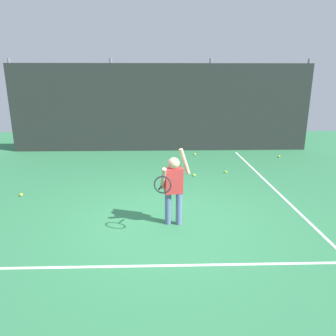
# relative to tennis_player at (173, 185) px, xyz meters

# --- Properties ---
(ground_plane) EXTENTS (20.00, 20.00, 0.00)m
(ground_plane) POSITION_rel_tennis_player_xyz_m (-0.15, 0.04, -0.73)
(ground_plane) COLOR #2D7247
(court_line_baseline) EXTENTS (9.00, 0.05, 0.00)m
(court_line_baseline) POSITION_rel_tennis_player_xyz_m (-0.15, -1.28, -0.72)
(court_line_baseline) COLOR white
(court_line_baseline) RESTS_ON ground
(court_line_sideline) EXTENTS (0.05, 9.00, 0.00)m
(court_line_sideline) POSITION_rel_tennis_player_xyz_m (2.43, 1.04, -0.72)
(court_line_sideline) COLOR white
(court_line_sideline) RESTS_ON ground
(back_fence_windscreen) EXTENTS (10.28, 0.08, 2.96)m
(back_fence_windscreen) POSITION_rel_tennis_player_xyz_m (-0.15, 5.92, 0.75)
(back_fence_windscreen) COLOR #282D2B
(back_fence_windscreen) RESTS_ON ground
(fence_post_0) EXTENTS (0.09, 0.09, 3.11)m
(fence_post_0) POSITION_rel_tennis_player_xyz_m (-5.14, 5.98, 0.83)
(fence_post_0) COLOR slate
(fence_post_0) RESTS_ON ground
(fence_post_1) EXTENTS (0.09, 0.09, 3.11)m
(fence_post_1) POSITION_rel_tennis_player_xyz_m (-1.81, 5.98, 0.83)
(fence_post_1) COLOR slate
(fence_post_1) RESTS_ON ground
(fence_post_2) EXTENTS (0.09, 0.09, 3.11)m
(fence_post_2) POSITION_rel_tennis_player_xyz_m (1.52, 5.98, 0.83)
(fence_post_2) COLOR slate
(fence_post_2) RESTS_ON ground
(fence_post_3) EXTENTS (0.09, 0.09, 3.11)m
(fence_post_3) POSITION_rel_tennis_player_xyz_m (4.84, 5.98, 0.83)
(fence_post_3) COLOR slate
(fence_post_3) RESTS_ON ground
(tennis_player) EXTENTS (0.64, 0.66, 1.35)m
(tennis_player) POSITION_rel_tennis_player_xyz_m (0.00, 0.00, 0.00)
(tennis_player) COLOR slate
(tennis_player) RESTS_ON ground
(tennis_ball_0) EXTENTS (0.07, 0.07, 0.07)m
(tennis_ball_0) POSITION_rel_tennis_player_xyz_m (-3.24, 1.46, -0.69)
(tennis_ball_0) COLOR #CCE033
(tennis_ball_0) RESTS_ON ground
(tennis_ball_1) EXTENTS (0.07, 0.07, 0.07)m
(tennis_ball_1) POSITION_rel_tennis_player_xyz_m (3.66, 4.77, -0.69)
(tennis_ball_1) COLOR #CCE033
(tennis_ball_1) RESTS_ON ground
(tennis_ball_2) EXTENTS (0.07, 0.07, 0.07)m
(tennis_ball_2) POSITION_rel_tennis_player_xyz_m (1.57, 3.08, -0.69)
(tennis_ball_2) COLOR #CCE033
(tennis_ball_2) RESTS_ON ground
(tennis_ball_3) EXTENTS (0.07, 0.07, 0.07)m
(tennis_ball_3) POSITION_rel_tennis_player_xyz_m (0.96, 5.17, -0.69)
(tennis_ball_3) COLOR #CCE033
(tennis_ball_3) RESTS_ON ground
(tennis_ball_5) EXTENTS (0.07, 0.07, 0.07)m
(tennis_ball_5) POSITION_rel_tennis_player_xyz_m (0.68, 2.80, -0.69)
(tennis_ball_5) COLOR #CCE033
(tennis_ball_5) RESTS_ON ground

